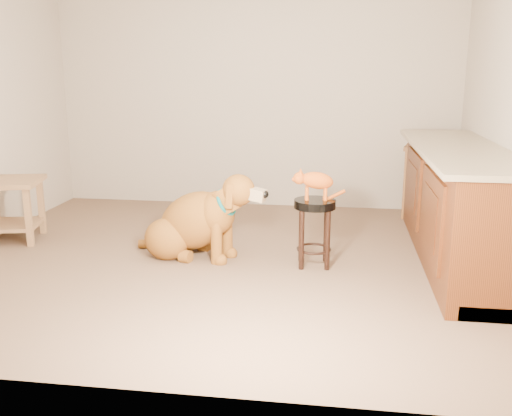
% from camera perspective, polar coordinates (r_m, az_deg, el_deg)
% --- Properties ---
extents(floor, '(4.50, 4.00, 0.01)m').
position_cam_1_polar(floor, '(4.77, -3.66, -5.16)').
color(floor, brown).
rests_on(floor, ground).
extents(room_shell, '(4.54, 4.04, 2.62)m').
position_cam_1_polar(room_shell, '(4.51, -4.00, 15.38)').
color(room_shell, '#AA9B89').
rests_on(room_shell, ground).
extents(cabinet_run, '(0.70, 2.56, 0.94)m').
position_cam_1_polar(cabinet_run, '(4.94, 19.68, 0.01)').
color(cabinet_run, '#4A220D').
rests_on(cabinet_run, ground).
extents(padded_stool, '(0.33, 0.33, 0.54)m').
position_cam_1_polar(padded_stool, '(4.55, 5.87, -1.11)').
color(padded_stool, black).
rests_on(padded_stool, ground).
extents(wood_stool, '(0.49, 0.49, 0.76)m').
position_cam_1_polar(wood_stool, '(6.29, 16.39, 2.69)').
color(wood_stool, brown).
rests_on(wood_stool, ground).
extents(side_table, '(0.66, 0.66, 0.57)m').
position_cam_1_polar(side_table, '(5.66, -23.37, 0.69)').
color(side_table, olive).
rests_on(side_table, ground).
extents(golden_retriever, '(1.19, 0.69, 0.78)m').
position_cam_1_polar(golden_retriever, '(4.79, -6.05, -1.48)').
color(golden_retriever, brown).
rests_on(golden_retriever, ground).
extents(tabby_kitten, '(0.43, 0.18, 0.27)m').
position_cam_1_polar(tabby_kitten, '(4.48, 5.84, 2.66)').
color(tabby_kitten, '#AA4611').
rests_on(tabby_kitten, padded_stool).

